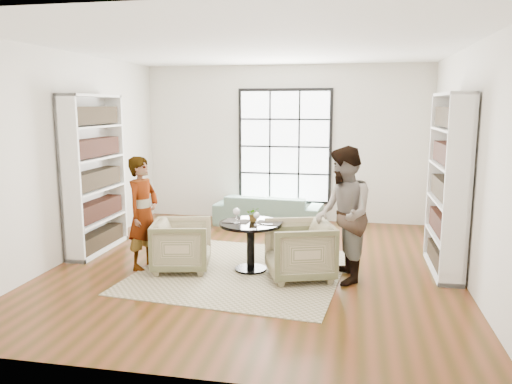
% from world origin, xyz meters
% --- Properties ---
extents(ground, '(6.00, 6.00, 0.00)m').
position_xyz_m(ground, '(0.00, 0.00, 0.00)').
color(ground, brown).
extents(room_shell, '(6.00, 6.01, 6.00)m').
position_xyz_m(room_shell, '(0.00, 0.54, 1.26)').
color(room_shell, silver).
rests_on(room_shell, ground).
extents(rug, '(2.94, 2.94, 0.01)m').
position_xyz_m(rug, '(-0.15, -0.27, 0.01)').
color(rug, tan).
rests_on(rug, ground).
extents(pedestal_table, '(0.85, 0.85, 0.68)m').
position_xyz_m(pedestal_table, '(-0.02, -0.21, 0.49)').
color(pedestal_table, black).
rests_on(pedestal_table, ground).
extents(sofa, '(2.04, 0.92, 0.58)m').
position_xyz_m(sofa, '(-0.23, 2.45, 0.29)').
color(sofa, gray).
rests_on(sofa, ground).
extents(armchair_left, '(0.91, 0.89, 0.70)m').
position_xyz_m(armchair_left, '(-0.95, -0.36, 0.35)').
color(armchair_left, tan).
rests_on(armchair_left, ground).
extents(armchair_right, '(1.04, 1.03, 0.76)m').
position_xyz_m(armchair_right, '(0.66, -0.38, 0.38)').
color(armchair_right, tan).
rests_on(armchair_right, ground).
extents(person_left, '(0.48, 0.63, 1.56)m').
position_xyz_m(person_left, '(-1.50, -0.36, 0.78)').
color(person_left, gray).
rests_on(person_left, ground).
extents(person_right, '(0.83, 0.97, 1.74)m').
position_xyz_m(person_right, '(1.21, -0.38, 0.87)').
color(person_right, gray).
rests_on(person_right, ground).
extents(placemat_left, '(0.36, 0.29, 0.01)m').
position_xyz_m(placemat_left, '(-0.22, -0.19, 0.68)').
color(placemat_left, '#272422').
rests_on(placemat_left, pedestal_table).
extents(placemat_right, '(0.36, 0.29, 0.01)m').
position_xyz_m(placemat_right, '(0.23, -0.22, 0.68)').
color(placemat_right, '#272422').
rests_on(placemat_right, pedestal_table).
extents(cutlery_left, '(0.16, 0.23, 0.01)m').
position_xyz_m(cutlery_left, '(-0.22, -0.19, 0.69)').
color(cutlery_left, silver).
rests_on(cutlery_left, placemat_left).
extents(cutlery_right, '(0.16, 0.23, 0.01)m').
position_xyz_m(cutlery_right, '(0.23, -0.22, 0.69)').
color(cutlery_right, silver).
rests_on(cutlery_right, placemat_right).
extents(wine_glass_left, '(0.10, 0.10, 0.21)m').
position_xyz_m(wine_glass_left, '(-0.20, -0.30, 0.83)').
color(wine_glass_left, silver).
rests_on(wine_glass_left, pedestal_table).
extents(wine_glass_right, '(0.08, 0.08, 0.18)m').
position_xyz_m(wine_glass_right, '(0.09, -0.36, 0.81)').
color(wine_glass_right, silver).
rests_on(wine_glass_right, pedestal_table).
extents(flower_centerpiece, '(0.20, 0.18, 0.20)m').
position_xyz_m(flower_centerpiece, '(0.01, -0.16, 0.78)').
color(flower_centerpiece, gray).
rests_on(flower_centerpiece, pedestal_table).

